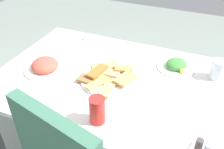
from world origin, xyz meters
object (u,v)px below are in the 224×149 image
object	(u,v)px
dining_table	(114,90)
fork	(94,41)
paper_napkin	(93,42)
spoon	(91,43)
soda_can	(97,110)
drinking_glass	(217,70)
salad_plate_rice	(45,66)
salad_plate_greens	(176,65)
pide_platter	(108,78)

from	to	relation	value
dining_table	fork	size ratio (longest dim) A/B	6.28
paper_napkin	fork	size ratio (longest dim) A/B	0.69
spoon	dining_table	bearing A→B (deg)	159.53
dining_table	soda_can	world-z (taller)	soda_can
spoon	paper_napkin	bearing A→B (deg)	-63.82
dining_table	spoon	bearing A→B (deg)	-46.65
dining_table	paper_napkin	xyz separation A→B (m)	(0.28, -0.31, 0.08)
dining_table	drinking_glass	xyz separation A→B (m)	(-0.48, -0.21, 0.13)
fork	spoon	distance (m)	0.04
salad_plate_rice	fork	xyz separation A→B (m)	(-0.10, -0.39, -0.02)
salad_plate_greens	paper_napkin	distance (m)	0.56
spoon	soda_can	bearing A→B (deg)	145.03
paper_napkin	salad_plate_greens	bearing A→B (deg)	170.91
fork	pide_platter	bearing A→B (deg)	147.13
salad_plate_greens	soda_can	world-z (taller)	soda_can
salad_plate_greens	salad_plate_rice	xyz separation A→B (m)	(0.65, 0.29, 0.00)
salad_plate_rice	paper_napkin	xyz separation A→B (m)	(-0.10, -0.37, -0.02)
paper_napkin	spoon	size ratio (longest dim) A/B	0.71
drinking_glass	soda_can	bearing A→B (deg)	50.03
drinking_glass	salad_plate_greens	bearing A→B (deg)	-2.49
paper_napkin	drinking_glass	bearing A→B (deg)	172.68
pide_platter	salad_plate_greens	distance (m)	0.38
soda_can	paper_napkin	distance (m)	0.69
dining_table	spoon	distance (m)	0.41
drinking_glass	spoon	size ratio (longest dim) A/B	0.55
salad_plate_rice	drinking_glass	bearing A→B (deg)	-162.06
pide_platter	drinking_glass	bearing A→B (deg)	-155.30
soda_can	fork	distance (m)	0.71
soda_can	paper_napkin	size ratio (longest dim) A/B	0.91
salad_plate_greens	paper_napkin	world-z (taller)	salad_plate_greens
spoon	fork	bearing A→B (deg)	-63.82
pide_platter	dining_table	bearing A→B (deg)	-142.28
drinking_glass	paper_napkin	size ratio (longest dim) A/B	0.76
salad_plate_greens	paper_napkin	bearing A→B (deg)	-9.09
paper_napkin	fork	world-z (taller)	fork
drinking_glass	spoon	distance (m)	0.76
pide_platter	soda_can	xyz separation A→B (m)	(-0.07, 0.28, 0.05)
pide_platter	spoon	size ratio (longest dim) A/B	1.61
dining_table	salad_plate_greens	distance (m)	0.37
drinking_glass	fork	distance (m)	0.77
drinking_glass	paper_napkin	bearing A→B (deg)	-7.32
pide_platter	drinking_glass	distance (m)	0.56
pide_platter	spoon	world-z (taller)	pide_platter
salad_plate_rice	soda_can	distance (m)	0.49
pide_platter	spoon	bearing A→B (deg)	-51.04
soda_can	salad_plate_rice	bearing A→B (deg)	-29.04
pide_platter	drinking_glass	world-z (taller)	drinking_glass
soda_can	spoon	distance (m)	0.68
fork	dining_table	bearing A→B (deg)	151.25
paper_napkin	dining_table	bearing A→B (deg)	131.65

